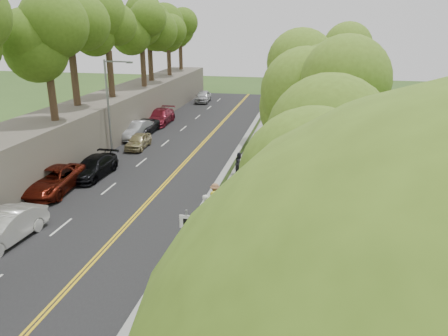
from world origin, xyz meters
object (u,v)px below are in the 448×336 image
(construction_barrel, at_px, (278,133))
(car_2, at_px, (53,180))
(painter_0, at_px, (214,205))
(person_far, at_px, (272,137))
(streetlight, at_px, (110,101))
(concrete_block, at_px, (239,254))
(car_1, at_px, (4,228))
(signpost, at_px, (187,235))

(construction_barrel, bearing_deg, car_2, -127.94)
(car_2, relative_size, painter_0, 3.43)
(person_far, bearing_deg, painter_0, 95.39)
(streetlight, relative_size, painter_0, 4.67)
(concrete_block, distance_m, car_2, 15.26)
(car_1, distance_m, car_2, 7.19)
(person_far, bearing_deg, construction_barrel, -81.30)
(streetlight, distance_m, concrete_block, 21.22)
(painter_0, bearing_deg, streetlight, 32.35)
(signpost, distance_m, construction_barrel, 25.39)
(construction_barrel, relative_size, car_1, 0.17)
(streetlight, relative_size, signpost, 2.58)
(car_1, relative_size, painter_0, 2.93)
(concrete_block, bearing_deg, construction_barrel, 90.48)
(streetlight, relative_size, car_1, 1.59)
(construction_barrel, xyz_separation_m, concrete_block, (0.20, -23.96, 0.02))
(streetlight, xyz_separation_m, construction_barrel, (13.46, 8.26, -4.16))
(car_1, distance_m, painter_0, 11.16)
(car_2, bearing_deg, signpost, -37.97)
(streetlight, height_order, construction_barrel, streetlight)
(signpost, height_order, construction_barrel, signpost)
(concrete_block, relative_size, car_2, 0.23)
(car_1, bearing_deg, painter_0, 30.48)
(construction_barrel, relative_size, person_far, 0.46)
(signpost, height_order, person_far, signpost)
(car_2, xyz_separation_m, painter_0, (11.57, -2.01, 0.05))
(streetlight, xyz_separation_m, person_far, (13.26, 4.72, -3.67))
(construction_barrel, height_order, person_far, person_far)
(person_far, bearing_deg, car_1, 72.50)
(construction_barrel, relative_size, concrete_block, 0.64)
(car_1, relative_size, person_far, 2.72)
(streetlight, distance_m, construction_barrel, 16.33)
(construction_barrel, distance_m, car_2, 22.12)
(construction_barrel, xyz_separation_m, person_far, (-0.20, -3.54, 0.50))
(construction_barrel, bearing_deg, person_far, -93.23)
(signpost, height_order, painter_0, signpost)
(car_1, xyz_separation_m, painter_0, (9.97, 5.00, 0.04))
(streetlight, distance_m, painter_0, 16.44)
(construction_barrel, xyz_separation_m, car_1, (-12.00, -24.45, 0.39))
(car_1, bearing_deg, concrete_block, 6.20)
(signpost, bearing_deg, car_2, 146.10)
(car_1, xyz_separation_m, person_far, (11.80, 20.91, 0.11))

